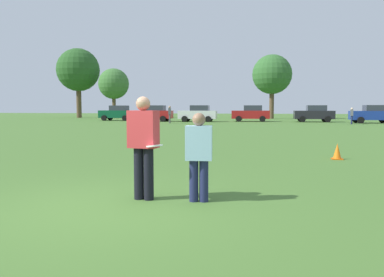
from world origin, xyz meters
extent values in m
plane|color=#47702D|center=(0.00, 0.00, 0.00)|extent=(196.45, 196.45, 0.00)
cylinder|color=black|center=(0.32, 0.65, 0.44)|extent=(0.17, 0.17, 0.88)
cylinder|color=black|center=(0.50, 0.63, 0.44)|extent=(0.17, 0.17, 0.88)
cube|color=red|center=(0.41, 0.64, 1.19)|extent=(0.51, 0.33, 0.62)
sphere|color=tan|center=(0.41, 0.64, 1.62)|extent=(0.24, 0.24, 0.24)
cylinder|color=#1E234C|center=(1.43, 0.70, 0.35)|extent=(0.15, 0.15, 0.69)
cylinder|color=#1E234C|center=(1.27, 0.68, 0.35)|extent=(0.15, 0.15, 0.69)
cube|color=#9EC6E5|center=(1.35, 0.69, 0.97)|extent=(0.46, 0.30, 0.56)
sphere|color=#8C664C|center=(1.35, 0.69, 1.36)|extent=(0.22, 0.22, 0.22)
cylinder|color=white|center=(0.66, 0.47, 0.93)|extent=(0.27, 0.27, 0.07)
cube|color=#D8590C|center=(4.41, 6.74, 0.01)|extent=(0.32, 0.32, 0.03)
cone|color=orange|center=(4.41, 6.74, 0.26)|extent=(0.24, 0.24, 0.45)
cube|color=#0C4C2D|center=(-16.21, 38.75, 0.78)|extent=(4.28, 2.00, 0.90)
cube|color=#2D333D|center=(-15.96, 38.76, 1.50)|extent=(2.08, 1.74, 0.64)
cylinder|color=black|center=(-17.46, 37.69, 0.33)|extent=(0.67, 0.25, 0.66)
cylinder|color=black|center=(-17.56, 39.69, 0.33)|extent=(0.67, 0.25, 0.66)
cylinder|color=black|center=(-14.86, 37.82, 0.33)|extent=(0.67, 0.25, 0.66)
cylinder|color=black|center=(-14.96, 39.81, 0.33)|extent=(0.67, 0.25, 0.66)
cube|color=maroon|center=(-10.99, 36.88, 0.78)|extent=(4.28, 2.00, 0.90)
cube|color=#2D333D|center=(-10.74, 36.89, 1.50)|extent=(2.08, 1.74, 0.64)
cylinder|color=black|center=(-12.24, 35.82, 0.33)|extent=(0.67, 0.25, 0.66)
cylinder|color=black|center=(-12.33, 37.81, 0.33)|extent=(0.67, 0.25, 0.66)
cylinder|color=black|center=(-9.64, 35.94, 0.33)|extent=(0.67, 0.25, 0.66)
cylinder|color=black|center=(-9.73, 37.94, 0.33)|extent=(0.67, 0.25, 0.66)
cube|color=silver|center=(-5.91, 36.97, 0.78)|extent=(4.28, 2.00, 0.90)
cube|color=#2D333D|center=(-5.66, 36.99, 1.50)|extent=(2.08, 1.74, 0.64)
cylinder|color=black|center=(-7.16, 35.91, 0.33)|extent=(0.67, 0.25, 0.66)
cylinder|color=black|center=(-7.26, 37.91, 0.33)|extent=(0.67, 0.25, 0.66)
cylinder|color=black|center=(-4.56, 36.04, 0.33)|extent=(0.67, 0.25, 0.66)
cylinder|color=black|center=(-4.66, 38.04, 0.33)|extent=(0.67, 0.25, 0.66)
cube|color=maroon|center=(-0.16, 38.80, 0.78)|extent=(4.28, 2.00, 0.90)
cube|color=#2D333D|center=(0.09, 38.81, 1.50)|extent=(2.08, 1.74, 0.64)
cylinder|color=black|center=(-1.41, 37.74, 0.33)|extent=(0.67, 0.25, 0.66)
cylinder|color=black|center=(-1.51, 39.73, 0.33)|extent=(0.67, 0.25, 0.66)
cylinder|color=black|center=(1.19, 37.87, 0.33)|extent=(0.67, 0.25, 0.66)
cylinder|color=black|center=(1.09, 39.86, 0.33)|extent=(0.67, 0.25, 0.66)
cube|color=black|center=(6.68, 38.86, 0.78)|extent=(4.28, 2.00, 0.90)
cube|color=#2D333D|center=(6.93, 38.87, 1.50)|extent=(2.08, 1.74, 0.64)
cylinder|color=black|center=(5.42, 37.80, 0.33)|extent=(0.67, 0.25, 0.66)
cylinder|color=black|center=(5.33, 39.80, 0.33)|extent=(0.67, 0.25, 0.66)
cylinder|color=black|center=(8.03, 37.93, 0.33)|extent=(0.67, 0.25, 0.66)
cylinder|color=black|center=(7.93, 39.92, 0.33)|extent=(0.67, 0.25, 0.66)
cube|color=navy|center=(12.11, 36.71, 0.78)|extent=(4.28, 2.00, 0.90)
cube|color=#2D333D|center=(12.36, 36.72, 1.50)|extent=(2.08, 1.74, 0.64)
cylinder|color=black|center=(10.86, 35.65, 0.33)|extent=(0.67, 0.25, 0.66)
cylinder|color=black|center=(10.76, 37.64, 0.33)|extent=(0.67, 0.25, 0.66)
cylinder|color=black|center=(13.36, 37.77, 0.33)|extent=(0.67, 0.25, 0.66)
cylinder|color=#4C4C51|center=(-7.84, 32.30, 0.44)|extent=(0.17, 0.17, 0.89)
cylinder|color=#4C4C51|center=(-7.80, 32.12, 0.44)|extent=(0.17, 0.17, 0.89)
cube|color=#595960|center=(-7.82, 32.21, 1.20)|extent=(0.39, 0.53, 0.63)
sphere|color=tan|center=(-7.82, 32.21, 1.63)|extent=(0.24, 0.24, 0.24)
cylinder|color=#1E234C|center=(9.61, 33.45, 0.40)|extent=(0.15, 0.15, 0.80)
cylinder|color=#1E234C|center=(9.58, 33.29, 0.40)|extent=(0.15, 0.15, 0.80)
cube|color=#595960|center=(9.59, 33.37, 1.08)|extent=(0.31, 0.47, 0.56)
sphere|color=beige|center=(9.59, 33.37, 1.46)|extent=(0.22, 0.22, 0.22)
cylinder|color=brown|center=(-27.45, 50.26, 2.31)|extent=(0.77, 0.77, 4.61)
sphere|color=#285623|center=(-27.45, 50.26, 7.41)|extent=(6.59, 6.59, 6.59)
cylinder|color=brown|center=(-21.08, 49.06, 1.59)|extent=(0.53, 0.53, 3.19)
sphere|color=#3D7033|center=(-21.08, 49.06, 5.12)|extent=(4.55, 4.55, 4.55)
cylinder|color=brown|center=(2.02, 51.07, 1.95)|extent=(0.65, 0.65, 3.90)
sphere|color=#33662D|center=(2.02, 51.07, 6.27)|extent=(5.57, 5.57, 5.57)
camera|label=1|loc=(2.57, -5.53, 1.55)|focal=36.39mm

